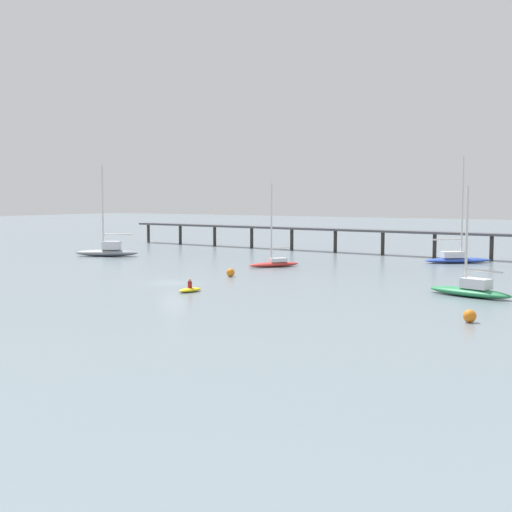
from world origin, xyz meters
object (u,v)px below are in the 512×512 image
at_px(sailboat_green, 471,289).
at_px(sailboat_gray, 107,250).
at_px(mooring_buoy_outer, 470,316).
at_px(sailboat_red, 274,261).
at_px(pier, 477,227).
at_px(dinghy_yellow, 190,289).
at_px(sailboat_blue, 457,257).
at_px(mooring_buoy_mid, 231,273).

relative_size(sailboat_green, sailboat_gray, 0.73).
distance_m(sailboat_green, mooring_buoy_outer, 12.33).
bearing_deg(sailboat_red, sailboat_green, -25.01).
xyz_separation_m(pier, dinghy_yellow, (-11.42, -43.97, -3.87)).
relative_size(sailboat_red, dinghy_yellow, 3.82).
bearing_deg(sailboat_blue, pier, 83.65).
height_order(dinghy_yellow, mooring_buoy_outer, dinghy_yellow).
bearing_deg(mooring_buoy_outer, sailboat_blue, 108.34).
bearing_deg(sailboat_green, mooring_buoy_mid, 177.33).
bearing_deg(mooring_buoy_mid, mooring_buoy_outer, -25.12).
xyz_separation_m(sailboat_gray, mooring_buoy_mid, (27.90, -11.09, -0.37)).
bearing_deg(pier, mooring_buoy_mid, -114.67).
distance_m(mooring_buoy_mid, mooring_buoy_outer, 30.58).
xyz_separation_m(sailboat_green, dinghy_yellow, (-20.65, -10.04, -0.41)).
bearing_deg(mooring_buoy_mid, dinghy_yellow, -71.96).
bearing_deg(mooring_buoy_outer, mooring_buoy_mid, 154.88).
bearing_deg(sailboat_gray, sailboat_red, -0.38).
bearing_deg(sailboat_gray, sailboat_blue, 20.63).
distance_m(sailboat_gray, mooring_buoy_mid, 30.02).
distance_m(sailboat_gray, sailboat_blue, 45.22).
height_order(sailboat_gray, dinghy_yellow, sailboat_gray).
bearing_deg(sailboat_blue, dinghy_yellow, -105.76).
xyz_separation_m(pier, sailboat_gray, (-42.96, -21.70, -3.31)).
bearing_deg(pier, sailboat_gray, -153.20).
relative_size(sailboat_green, sailboat_red, 0.93).
height_order(pier, sailboat_gray, sailboat_gray).
bearing_deg(sailboat_blue, mooring_buoy_mid, -118.09).
distance_m(pier, sailboat_blue, 6.72).
bearing_deg(dinghy_yellow, sailboat_blue, 74.24).
relative_size(sailboat_blue, mooring_buoy_outer, 15.22).
height_order(sailboat_green, sailboat_blue, sailboat_blue).
bearing_deg(mooring_buoy_mid, sailboat_red, 98.04).
xyz_separation_m(sailboat_blue, dinghy_yellow, (-10.78, -38.20, -0.48)).
xyz_separation_m(mooring_buoy_mid, mooring_buoy_outer, (27.68, -12.98, 0.00)).
bearing_deg(sailboat_green, pier, 105.21).
distance_m(sailboat_red, sailboat_gray, 26.36).
bearing_deg(sailboat_gray, mooring_buoy_mid, -21.68).
xyz_separation_m(dinghy_yellow, mooring_buoy_outer, (24.04, -1.81, 0.20)).
height_order(dinghy_yellow, mooring_buoy_mid, dinghy_yellow).
height_order(sailboat_green, sailboat_red, sailboat_red).
bearing_deg(sailboat_green, sailboat_blue, 109.30).
bearing_deg(sailboat_green, sailboat_gray, 166.81).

